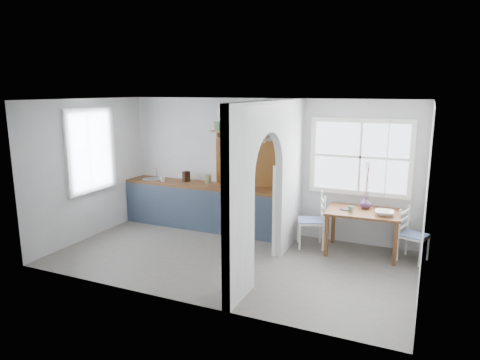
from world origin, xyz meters
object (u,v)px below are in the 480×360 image
at_px(kettle, 277,186).
at_px(vase, 366,203).
at_px(chair_left, 311,220).
at_px(chair_right, 414,235).
at_px(dining_table, 362,232).

distance_m(kettle, vase, 1.58).
xyz_separation_m(chair_left, chair_right, (1.71, 0.04, -0.05)).
xyz_separation_m(chair_left, vase, (0.90, 0.18, 0.37)).
bearing_deg(kettle, vase, 4.86).
distance_m(chair_left, vase, 0.99).
relative_size(kettle, vase, 1.30).
relative_size(chair_right, kettle, 3.37).
height_order(dining_table, kettle, kettle).
bearing_deg(vase, chair_right, -10.36).
distance_m(chair_right, kettle, 2.45).
height_order(chair_left, chair_right, chair_left).
xyz_separation_m(chair_left, kettle, (-0.67, 0.10, 0.54)).
distance_m(dining_table, chair_left, 0.90).
bearing_deg(dining_table, vase, 85.67).
relative_size(chair_left, vase, 4.87).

